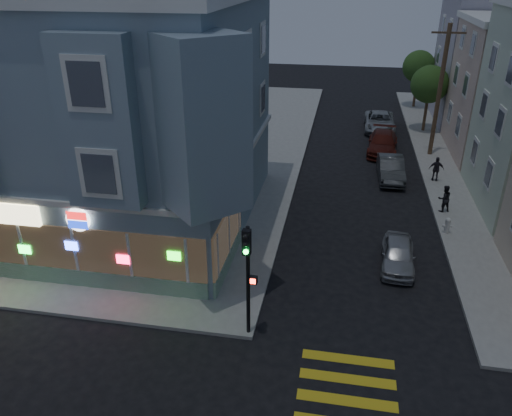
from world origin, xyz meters
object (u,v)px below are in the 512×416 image
(pedestrian_b, at_px, (436,169))
(parked_car_b, at_px, (391,169))
(street_tree_far, at_px, (419,67))
(traffic_signal, at_px, (248,265))
(parked_car_a, at_px, (398,255))
(fire_hydrant, at_px, (447,225))
(street_tree_near, at_px, (430,84))
(pedestrian_a, at_px, (444,198))
(parked_car_c, at_px, (383,143))
(utility_pole, at_px, (440,90))
(parked_car_d, at_px, (380,122))

(pedestrian_b, xyz_separation_m, parked_car_b, (-2.78, 0.11, -0.21))
(street_tree_far, height_order, traffic_signal, street_tree_far)
(parked_car_a, bearing_deg, fire_hydrant, 55.62)
(street_tree_near, height_order, pedestrian_a, street_tree_near)
(street_tree_far, bearing_deg, fire_hydrant, -91.96)
(street_tree_far, relative_size, parked_car_c, 1.04)
(street_tree_near, height_order, pedestrian_b, street_tree_near)
(street_tree_far, xyz_separation_m, pedestrian_b, (-0.54, -19.21, -3.00))
(parked_car_a, bearing_deg, pedestrian_a, 67.99)
(parked_car_a, distance_m, parked_car_b, 10.70)
(traffic_signal, relative_size, fire_hydrant, 5.28)
(parked_car_a, xyz_separation_m, parked_car_c, (0.00, 15.90, 0.12))
(utility_pole, xyz_separation_m, parked_car_c, (-3.40, 0.10, -4.06))
(street_tree_far, relative_size, parked_car_d, 0.99)
(street_tree_far, distance_m, pedestrian_b, 19.45)
(street_tree_near, distance_m, street_tree_far, 8.00)
(parked_car_b, bearing_deg, utility_pole, 57.02)
(street_tree_far, relative_size, traffic_signal, 1.19)
(street_tree_near, xyz_separation_m, parked_car_c, (-3.60, -5.90, -3.20))
(street_tree_near, xyz_separation_m, street_tree_far, (0.00, 8.00, 0.00))
(utility_pole, distance_m, parked_car_b, 7.23)
(parked_car_c, bearing_deg, traffic_signal, -100.05)
(parked_car_a, bearing_deg, pedestrian_b, 77.17)
(parked_car_c, bearing_deg, parked_car_d, 94.73)
(street_tree_far, distance_m, parked_car_a, 30.20)
(traffic_signal, height_order, fire_hydrant, traffic_signal)
(parked_car_c, xyz_separation_m, traffic_signal, (-5.78, -21.91, 2.42))
(street_tree_near, bearing_deg, street_tree_far, 90.00)
(parked_car_d, bearing_deg, utility_pole, -59.46)
(parked_car_b, bearing_deg, parked_car_d, 89.93)
(parked_car_b, bearing_deg, parked_car_a, -93.09)
(utility_pole, bearing_deg, parked_car_c, 178.33)
(pedestrian_a, height_order, pedestrian_b, pedestrian_b)
(utility_pole, distance_m, pedestrian_a, 10.48)
(utility_pole, distance_m, traffic_signal, 23.72)
(street_tree_far, height_order, pedestrian_b, street_tree_far)
(utility_pole, xyz_separation_m, street_tree_far, (0.20, 14.00, -0.86))
(street_tree_near, bearing_deg, parked_car_d, -176.51)
(parked_car_b, bearing_deg, fire_hydrant, -73.04)
(fire_hydrant, bearing_deg, traffic_signal, -131.74)
(pedestrian_a, bearing_deg, fire_hydrant, 66.50)
(street_tree_far, bearing_deg, utility_pole, -90.82)
(pedestrian_a, relative_size, fire_hydrant, 1.82)
(utility_pole, relative_size, parked_car_d, 1.69)
(street_tree_near, height_order, parked_car_a, street_tree_near)
(utility_pole, height_order, parked_car_c, utility_pole)
(street_tree_near, height_order, street_tree_far, same)
(pedestrian_a, distance_m, pedestrian_b, 4.51)
(parked_car_c, bearing_deg, utility_pole, 3.06)
(pedestrian_a, bearing_deg, street_tree_near, -112.21)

